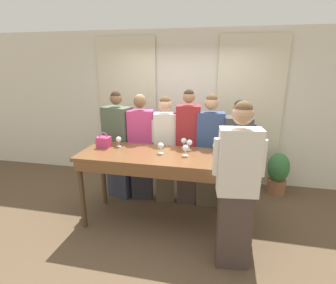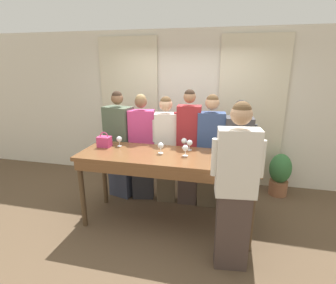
{
  "view_description": "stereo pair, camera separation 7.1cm",
  "coord_description": "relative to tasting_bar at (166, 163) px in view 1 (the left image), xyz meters",
  "views": [
    {
      "loc": [
        0.71,
        -3.22,
        2.21
      ],
      "look_at": [
        0.0,
        0.08,
        1.2
      ],
      "focal_mm": 28.0,
      "sensor_mm": 36.0,
      "label": 1
    },
    {
      "loc": [
        0.78,
        -3.2,
        2.21
      ],
      "look_at": [
        0.0,
        0.08,
        1.2
      ],
      "focal_mm": 28.0,
      "sensor_mm": 36.0,
      "label": 2
    }
  ],
  "objects": [
    {
      "name": "wine_bottle",
      "position": [
        1.1,
        -0.3,
        0.23
      ],
      "size": [
        0.08,
        0.08,
        0.33
      ],
      "color": "black",
      "rests_on": "tasting_bar"
    },
    {
      "name": "wine_glass_center_mid",
      "position": [
        -0.76,
        0.22,
        0.21
      ],
      "size": [
        0.08,
        0.08,
        0.15
      ],
      "color": "white",
      "rests_on": "tasting_bar"
    },
    {
      "name": "guest_olive_jacket",
      "position": [
        -0.96,
        0.67,
        -0.03
      ],
      "size": [
        0.56,
        0.38,
        1.8
      ],
      "color": "#383D51",
      "rests_on": "ground_plane"
    },
    {
      "name": "wine_glass_center_right",
      "position": [
        -0.09,
        0.06,
        0.21
      ],
      "size": [
        0.08,
        0.08,
        0.15
      ],
      "color": "white",
      "rests_on": "tasting_bar"
    },
    {
      "name": "guest_cream_sweater",
      "position": [
        -0.17,
        0.67,
        -0.02
      ],
      "size": [
        0.46,
        0.28,
        1.74
      ],
      "color": "brown",
      "rests_on": "ground_plane"
    },
    {
      "name": "guest_beige_cap",
      "position": [
        0.93,
        0.67,
        -0.07
      ],
      "size": [
        0.51,
        0.3,
        1.71
      ],
      "color": "brown",
      "rests_on": "ground_plane"
    },
    {
      "name": "wine_glass_front_right",
      "position": [
        0.63,
        0.22,
        0.21
      ],
      "size": [
        0.08,
        0.08,
        0.15
      ],
      "color": "white",
      "rests_on": "tasting_bar"
    },
    {
      "name": "potted_plant",
      "position": [
        1.69,
        1.31,
        -0.54
      ],
      "size": [
        0.36,
        0.36,
        0.75
      ],
      "color": "#935B3D",
      "rests_on": "ground_plane"
    },
    {
      "name": "tasting_bar",
      "position": [
        0.0,
        0.0,
        0.0
      ],
      "size": [
        2.38,
        0.81,
        1.05
      ],
      "color": "brown",
      "rests_on": "ground_plane"
    },
    {
      "name": "ground_plane",
      "position": [
        0.0,
        0.02,
        -0.93
      ],
      "size": [
        18.0,
        18.0,
        0.0
      ],
      "primitive_type": "plane",
      "color": "brown"
    },
    {
      "name": "handbag",
      "position": [
        -0.96,
        0.15,
        0.19
      ],
      "size": [
        0.19,
        0.14,
        0.22
      ],
      "color": "#C63870",
      "rests_on": "tasting_bar"
    },
    {
      "name": "guest_navy_coat",
      "position": [
        0.53,
        0.67,
        -0.0
      ],
      "size": [
        0.52,
        0.25,
        1.79
      ],
      "color": "brown",
      "rests_on": "ground_plane"
    },
    {
      "name": "wine_glass_front_mid",
      "position": [
        0.18,
        0.35,
        0.21
      ],
      "size": [
        0.08,
        0.08,
        0.15
      ],
      "color": "white",
      "rests_on": "tasting_bar"
    },
    {
      "name": "wine_glass_front_left",
      "position": [
        0.25,
        0.03,
        0.21
      ],
      "size": [
        0.08,
        0.08,
        0.15
      ],
      "color": "white",
      "rests_on": "tasting_bar"
    },
    {
      "name": "curtain_panel_right",
      "position": [
        1.14,
        1.64,
        0.41
      ],
      "size": [
        1.14,
        0.03,
        2.69
      ],
      "color": "beige",
      "rests_on": "ground_plane"
    },
    {
      "name": "wall_back",
      "position": [
        0.0,
        1.7,
        0.47
      ],
      "size": [
        12.0,
        0.06,
        2.8
      ],
      "color": "silver",
      "rests_on": "ground_plane"
    },
    {
      "name": "wine_glass_center_left",
      "position": [
        0.27,
        0.28,
        0.21
      ],
      "size": [
        0.08,
        0.08,
        0.15
      ],
      "color": "white",
      "rests_on": "tasting_bar"
    },
    {
      "name": "host_pouring",
      "position": [
        0.89,
        -0.62,
        0.04
      ],
      "size": [
        0.53,
        0.26,
        1.87
      ],
      "color": "#473833",
      "rests_on": "ground_plane"
    },
    {
      "name": "curtain_panel_left",
      "position": [
        -1.14,
        1.64,
        0.41
      ],
      "size": [
        1.14,
        0.03,
        2.69
      ],
      "color": "beige",
      "rests_on": "ground_plane"
    },
    {
      "name": "guest_striped_shirt",
      "position": [
        0.19,
        0.67,
        0.02
      ],
      "size": [
        0.47,
        0.24,
        1.85
      ],
      "color": "#473833",
      "rests_on": "ground_plane"
    },
    {
      "name": "guest_pink_top",
      "position": [
        -0.57,
        0.67,
        -0.03
      ],
      "size": [
        0.52,
        0.3,
        1.76
      ],
      "color": "#28282D",
      "rests_on": "ground_plane"
    }
  ]
}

